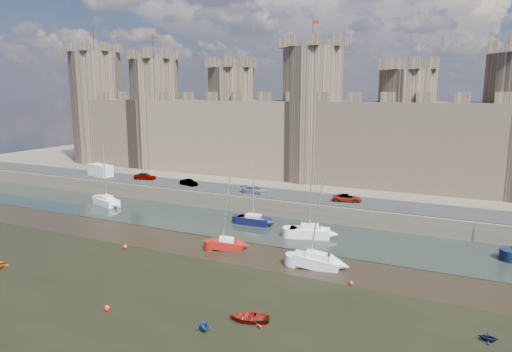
{
  "coord_description": "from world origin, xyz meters",
  "views": [
    {
      "loc": [
        28.15,
        -29.48,
        18.15
      ],
      "look_at": [
        3.58,
        22.0,
        7.55
      ],
      "focal_mm": 32.0,
      "sensor_mm": 36.0,
      "label": 1
    }
  ],
  "objects_px": {
    "car_2": "(254,190)",
    "sailboat_1": "(253,220)",
    "car_3": "(347,198)",
    "sailboat_0": "(106,201)",
    "van": "(100,171)",
    "car_0": "(145,176)",
    "sailboat_4": "(227,244)",
    "sailboat_2": "(310,232)",
    "sailboat_5": "(316,261)",
    "car_1": "(189,183)"
  },
  "relations": [
    {
      "from": "sailboat_4",
      "to": "sailboat_5",
      "type": "height_order",
      "value": "sailboat_5"
    },
    {
      "from": "car_2",
      "to": "sailboat_1",
      "type": "xyz_separation_m",
      "value": [
        3.57,
        -7.68,
        -2.35
      ]
    },
    {
      "from": "car_0",
      "to": "car_3",
      "type": "distance_m",
      "value": 37.03
    },
    {
      "from": "sailboat_4",
      "to": "van",
      "type": "bearing_deg",
      "value": 128.82
    },
    {
      "from": "sailboat_4",
      "to": "sailboat_5",
      "type": "distance_m",
      "value": 11.21
    },
    {
      "from": "car_3",
      "to": "van",
      "type": "xyz_separation_m",
      "value": [
        -46.56,
        -0.23,
        0.57
      ]
    },
    {
      "from": "sailboat_4",
      "to": "sailboat_2",
      "type": "bearing_deg",
      "value": 23.06
    },
    {
      "from": "van",
      "to": "sailboat_5",
      "type": "relative_size",
      "value": 0.5
    },
    {
      "from": "car_3",
      "to": "sailboat_0",
      "type": "xyz_separation_m",
      "value": [
        -37.03,
        -8.97,
        -2.3
      ]
    },
    {
      "from": "car_1",
      "to": "van",
      "type": "height_order",
      "value": "van"
    },
    {
      "from": "sailboat_2",
      "to": "car_3",
      "type": "bearing_deg",
      "value": 64.77
    },
    {
      "from": "sailboat_0",
      "to": "sailboat_4",
      "type": "bearing_deg",
      "value": -0.82
    },
    {
      "from": "car_0",
      "to": "car_1",
      "type": "xyz_separation_m",
      "value": [
        10.06,
        -1.04,
        -0.1
      ]
    },
    {
      "from": "car_1",
      "to": "sailboat_2",
      "type": "relative_size",
      "value": 0.32
    },
    {
      "from": "car_3",
      "to": "van",
      "type": "distance_m",
      "value": 46.56
    },
    {
      "from": "sailboat_1",
      "to": "sailboat_2",
      "type": "xyz_separation_m",
      "value": [
        8.88,
        -2.15,
        0.11
      ]
    },
    {
      "from": "car_3",
      "to": "sailboat_4",
      "type": "relative_size",
      "value": 0.45
    },
    {
      "from": "car_0",
      "to": "sailboat_0",
      "type": "distance_m",
      "value": 10.04
    },
    {
      "from": "sailboat_0",
      "to": "car_3",
      "type": "bearing_deg",
      "value": 32.41
    },
    {
      "from": "van",
      "to": "sailboat_0",
      "type": "relative_size",
      "value": 0.54
    },
    {
      "from": "sailboat_5",
      "to": "sailboat_4",
      "type": "bearing_deg",
      "value": 166.63
    },
    {
      "from": "sailboat_0",
      "to": "sailboat_5",
      "type": "bearing_deg",
      "value": 3.34
    },
    {
      "from": "car_1",
      "to": "sailboat_0",
      "type": "xyz_separation_m",
      "value": [
        -10.08,
        -8.72,
        -2.3
      ]
    },
    {
      "from": "car_3",
      "to": "car_0",
      "type": "bearing_deg",
      "value": 77.23
    },
    {
      "from": "car_3",
      "to": "sailboat_4",
      "type": "height_order",
      "value": "sailboat_4"
    },
    {
      "from": "car_1",
      "to": "car_3",
      "type": "relative_size",
      "value": 0.84
    },
    {
      "from": "sailboat_0",
      "to": "sailboat_1",
      "type": "bearing_deg",
      "value": 19.62
    },
    {
      "from": "car_1",
      "to": "sailboat_5",
      "type": "bearing_deg",
      "value": -109.32
    },
    {
      "from": "car_1",
      "to": "car_2",
      "type": "relative_size",
      "value": 0.84
    },
    {
      "from": "sailboat_1",
      "to": "sailboat_4",
      "type": "distance_m",
      "value": 10.37
    },
    {
      "from": "car_1",
      "to": "car_0",
      "type": "bearing_deg",
      "value": 98.83
    },
    {
      "from": "car_2",
      "to": "sailboat_1",
      "type": "bearing_deg",
      "value": -153.02
    },
    {
      "from": "car_3",
      "to": "sailboat_2",
      "type": "relative_size",
      "value": 0.38
    },
    {
      "from": "sailboat_0",
      "to": "sailboat_1",
      "type": "height_order",
      "value": "sailboat_0"
    },
    {
      "from": "sailboat_0",
      "to": "car_0",
      "type": "bearing_deg",
      "value": 108.7
    },
    {
      "from": "sailboat_0",
      "to": "sailboat_2",
      "type": "xyz_separation_m",
      "value": [
        35.1,
        -1.77,
        0.08
      ]
    },
    {
      "from": "sailboat_2",
      "to": "sailboat_5",
      "type": "height_order",
      "value": "sailboat_2"
    },
    {
      "from": "sailboat_4",
      "to": "car_1",
      "type": "bearing_deg",
      "value": 108.89
    },
    {
      "from": "car_2",
      "to": "sailboat_0",
      "type": "height_order",
      "value": "sailboat_0"
    },
    {
      "from": "car_0",
      "to": "car_3",
      "type": "height_order",
      "value": "car_0"
    },
    {
      "from": "car_3",
      "to": "sailboat_4",
      "type": "bearing_deg",
      "value": 142.15
    },
    {
      "from": "car_2",
      "to": "sailboat_4",
      "type": "relative_size",
      "value": 0.46
    },
    {
      "from": "sailboat_1",
      "to": "sailboat_5",
      "type": "bearing_deg",
      "value": -42.59
    },
    {
      "from": "car_3",
      "to": "sailboat_5",
      "type": "bearing_deg",
      "value": 173.84
    },
    {
      "from": "car_2",
      "to": "sailboat_5",
      "type": "xyz_separation_m",
      "value": [
        16.25,
        -18.82,
        -2.35
      ]
    },
    {
      "from": "sailboat_4",
      "to": "sailboat_1",
      "type": "bearing_deg",
      "value": 73.72
    },
    {
      "from": "car_1",
      "to": "sailboat_4",
      "type": "distance_m",
      "value": 25.75
    },
    {
      "from": "car_2",
      "to": "sailboat_0",
      "type": "distance_m",
      "value": 24.16
    },
    {
      "from": "car_3",
      "to": "sailboat_0",
      "type": "bearing_deg",
      "value": 92.05
    },
    {
      "from": "car_2",
      "to": "van",
      "type": "relative_size",
      "value": 0.78
    }
  ]
}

